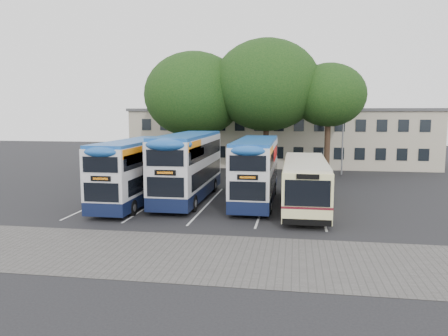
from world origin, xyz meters
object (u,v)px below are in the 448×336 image
at_px(bus_dd_left, 135,169).
at_px(bus_dd_right, 256,168).
at_px(tree_left, 194,95).
at_px(tree_mid, 267,85).
at_px(lamp_post, 343,120).
at_px(tree_right, 329,95).
at_px(bus_dd_mid, 189,164).
at_px(bus_single, 305,181).

xyz_separation_m(bus_dd_left, bus_dd_right, (7.55, 1.61, 0.02)).
distance_m(tree_left, tree_mid, 6.67).
height_order(lamp_post, tree_left, tree_left).
height_order(tree_left, tree_right, tree_left).
distance_m(tree_mid, tree_right, 5.47).
xyz_separation_m(tree_mid, bus_dd_left, (-7.41, -13.27, -5.94)).
bearing_deg(lamp_post, tree_right, -121.43).
bearing_deg(tree_left, bus_dd_mid, -78.94).
bearing_deg(tree_right, tree_left, 177.77).
bearing_deg(bus_single, tree_left, 126.41).
relative_size(tree_mid, bus_single, 1.22).
height_order(tree_left, bus_dd_right, tree_left).
relative_size(lamp_post, tree_mid, 0.74).
bearing_deg(bus_dd_mid, bus_dd_right, -2.33).
distance_m(lamp_post, tree_right, 3.70).
relative_size(tree_left, bus_dd_right, 1.15).
xyz_separation_m(bus_dd_mid, bus_dd_right, (4.48, -0.18, -0.16)).
height_order(tree_mid, tree_right, tree_mid).
bearing_deg(lamp_post, tree_left, -171.26).
bearing_deg(bus_dd_left, tree_left, 86.66).
bearing_deg(bus_dd_right, bus_dd_mid, 177.67).
relative_size(bus_dd_left, bus_dd_mid, 0.92).
xyz_separation_m(lamp_post, bus_dd_right, (-6.80, -13.97, -2.84)).
bearing_deg(bus_dd_mid, bus_single, -12.32).
bearing_deg(bus_dd_mid, tree_mid, 69.31).
xyz_separation_m(tree_mid, bus_dd_right, (0.14, -11.66, -5.92)).
height_order(tree_left, tree_mid, tree_mid).
bearing_deg(tree_right, bus_dd_left, -134.49).
bearing_deg(tree_left, bus_dd_left, -93.34).
distance_m(tree_mid, bus_dd_left, 16.32).
xyz_separation_m(lamp_post, tree_mid, (-6.94, -2.31, 3.09)).
xyz_separation_m(tree_left, bus_dd_mid, (2.29, -11.70, -4.98)).
height_order(lamp_post, bus_dd_right, lamp_post).
height_order(lamp_post, tree_right, tree_right).
bearing_deg(tree_left, bus_single, -53.59).
bearing_deg(bus_single, bus_dd_right, 154.55).
distance_m(bus_dd_left, bus_dd_mid, 3.56).
height_order(bus_dd_mid, bus_dd_right, bus_dd_mid).
height_order(bus_dd_mid, bus_single, bus_dd_mid).
distance_m(tree_left, bus_dd_right, 14.61).
distance_m(tree_right, bus_dd_left, 18.93).
height_order(tree_right, bus_dd_left, tree_right).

